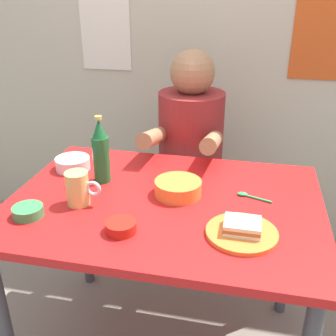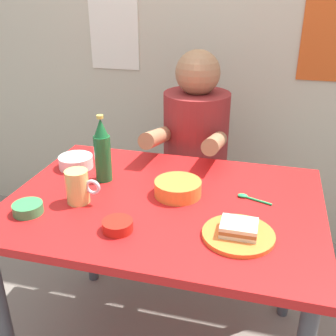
{
  "view_description": "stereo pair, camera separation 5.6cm",
  "coord_description": "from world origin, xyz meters",
  "px_view_note": "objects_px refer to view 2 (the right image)",
  "views": [
    {
      "loc": [
        0.28,
        -1.2,
        1.43
      ],
      "look_at": [
        0.0,
        0.05,
        0.84
      ],
      "focal_mm": 42.47,
      "sensor_mm": 36.0,
      "label": 1
    },
    {
      "loc": [
        0.33,
        -1.19,
        1.43
      ],
      "look_at": [
        0.0,
        0.05,
        0.84
      ],
      "focal_mm": 42.47,
      "sensor_mm": 36.0,
      "label": 2
    }
  ],
  "objects_px": {
    "person_seated": "(195,135)",
    "beer_bottle": "(102,152)",
    "plate_orange": "(238,235)",
    "beer_mug": "(78,187)",
    "dining_table": "(164,221)",
    "sandwich": "(239,228)",
    "dip_bowl_green": "(28,208)",
    "stool": "(194,207)"
  },
  "relations": [
    {
      "from": "person_seated",
      "to": "beer_bottle",
      "type": "distance_m",
      "value": 0.59
    },
    {
      "from": "dip_bowl_green",
      "to": "beer_bottle",
      "type": "bearing_deg",
      "value": 63.87
    },
    {
      "from": "dining_table",
      "to": "sandwich",
      "type": "xyz_separation_m",
      "value": [
        0.28,
        -0.17,
        0.13
      ]
    },
    {
      "from": "person_seated",
      "to": "sandwich",
      "type": "xyz_separation_m",
      "value": [
        0.29,
        -0.78,
        0.01
      ]
    },
    {
      "from": "plate_orange",
      "to": "beer_mug",
      "type": "height_order",
      "value": "beer_mug"
    },
    {
      "from": "stool",
      "to": "person_seated",
      "type": "height_order",
      "value": "person_seated"
    },
    {
      "from": "person_seated",
      "to": "beer_bottle",
      "type": "xyz_separation_m",
      "value": [
        -0.26,
        -0.53,
        0.09
      ]
    },
    {
      "from": "sandwich",
      "to": "dip_bowl_green",
      "type": "height_order",
      "value": "sandwich"
    },
    {
      "from": "sandwich",
      "to": "beer_mug",
      "type": "relative_size",
      "value": 0.87
    },
    {
      "from": "dining_table",
      "to": "sandwich",
      "type": "relative_size",
      "value": 10.0
    },
    {
      "from": "sandwich",
      "to": "beer_mug",
      "type": "distance_m",
      "value": 0.57
    },
    {
      "from": "plate_orange",
      "to": "beer_mug",
      "type": "relative_size",
      "value": 1.75
    },
    {
      "from": "stool",
      "to": "sandwich",
      "type": "bearing_deg",
      "value": -70.05
    },
    {
      "from": "dining_table",
      "to": "beer_mug",
      "type": "distance_m",
      "value": 0.34
    },
    {
      "from": "person_seated",
      "to": "beer_bottle",
      "type": "relative_size",
      "value": 2.75
    },
    {
      "from": "beer_mug",
      "to": "beer_bottle",
      "type": "xyz_separation_m",
      "value": [
        0.01,
        0.19,
        0.06
      ]
    },
    {
      "from": "plate_orange",
      "to": "beer_mug",
      "type": "xyz_separation_m",
      "value": [
        -0.56,
        0.07,
        0.05
      ]
    },
    {
      "from": "stool",
      "to": "beer_mug",
      "type": "height_order",
      "value": "beer_mug"
    },
    {
      "from": "person_seated",
      "to": "stool",
      "type": "bearing_deg",
      "value": 90.0
    },
    {
      "from": "beer_bottle",
      "to": "dip_bowl_green",
      "type": "height_order",
      "value": "beer_bottle"
    },
    {
      "from": "dining_table",
      "to": "plate_orange",
      "type": "relative_size",
      "value": 5.0
    },
    {
      "from": "person_seated",
      "to": "dip_bowl_green",
      "type": "xyz_separation_m",
      "value": [
        -0.4,
        -0.83,
        -0.01
      ]
    },
    {
      "from": "stool",
      "to": "plate_orange",
      "type": "relative_size",
      "value": 2.05
    },
    {
      "from": "dip_bowl_green",
      "to": "dining_table",
      "type": "bearing_deg",
      "value": 26.54
    },
    {
      "from": "person_seated",
      "to": "sandwich",
      "type": "distance_m",
      "value": 0.84
    },
    {
      "from": "beer_bottle",
      "to": "sandwich",
      "type": "bearing_deg",
      "value": -25.22
    },
    {
      "from": "dining_table",
      "to": "beer_mug",
      "type": "bearing_deg",
      "value": -161.48
    },
    {
      "from": "dip_bowl_green",
      "to": "beer_mug",
      "type": "bearing_deg",
      "value": 40.49
    },
    {
      "from": "beer_mug",
      "to": "beer_bottle",
      "type": "relative_size",
      "value": 0.48
    },
    {
      "from": "dining_table",
      "to": "sandwich",
      "type": "height_order",
      "value": "sandwich"
    },
    {
      "from": "stool",
      "to": "beer_bottle",
      "type": "height_order",
      "value": "beer_bottle"
    },
    {
      "from": "beer_mug",
      "to": "dip_bowl_green",
      "type": "bearing_deg",
      "value": -139.51
    },
    {
      "from": "stool",
      "to": "beer_mug",
      "type": "relative_size",
      "value": 3.57
    },
    {
      "from": "sandwich",
      "to": "dip_bowl_green",
      "type": "relative_size",
      "value": 1.1
    },
    {
      "from": "stool",
      "to": "person_seated",
      "type": "relative_size",
      "value": 0.63
    },
    {
      "from": "stool",
      "to": "dip_bowl_green",
      "type": "distance_m",
      "value": 1.02
    },
    {
      "from": "plate_orange",
      "to": "sandwich",
      "type": "relative_size",
      "value": 2.0
    },
    {
      "from": "plate_orange",
      "to": "beer_bottle",
      "type": "relative_size",
      "value": 0.84
    },
    {
      "from": "person_seated",
      "to": "plate_orange",
      "type": "relative_size",
      "value": 3.27
    },
    {
      "from": "plate_orange",
      "to": "dip_bowl_green",
      "type": "relative_size",
      "value": 2.2
    },
    {
      "from": "sandwich",
      "to": "beer_bottle",
      "type": "distance_m",
      "value": 0.61
    },
    {
      "from": "beer_bottle",
      "to": "dip_bowl_green",
      "type": "bearing_deg",
      "value": -116.13
    }
  ]
}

